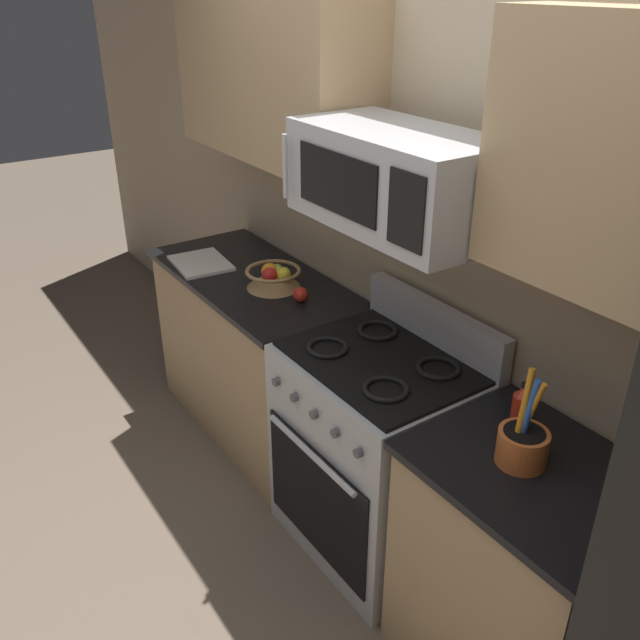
% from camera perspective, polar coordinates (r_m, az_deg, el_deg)
% --- Properties ---
extents(ground_plane, '(16.00, 16.00, 0.00)m').
position_cam_1_polar(ground_plane, '(2.96, -6.03, -22.66)').
color(ground_plane, '#6B5B4C').
extents(wall_back, '(8.00, 0.10, 2.60)m').
position_cam_1_polar(wall_back, '(2.70, 11.77, 5.89)').
color(wall_back, tan).
rests_on(wall_back, ground).
extents(counter_left, '(1.28, 0.61, 0.91)m').
position_cam_1_polar(counter_left, '(3.60, -5.47, -2.86)').
color(counter_left, tan).
rests_on(counter_left, ground).
extents(range_oven, '(0.76, 0.65, 1.09)m').
position_cam_1_polar(range_oven, '(2.88, 4.85, -11.08)').
color(range_oven, '#B2B5BA').
rests_on(range_oven, ground).
extents(counter_right, '(0.74, 0.61, 0.91)m').
position_cam_1_polar(counter_right, '(2.51, 16.42, -19.96)').
color(counter_right, tan).
rests_on(counter_right, ground).
extents(microwave, '(0.79, 0.44, 0.33)m').
position_cam_1_polar(microwave, '(2.36, 6.49, 11.81)').
color(microwave, '#B2B5BA').
extents(upper_cabinets_left, '(1.27, 0.34, 0.71)m').
position_cam_1_polar(upper_cabinets_left, '(3.22, -4.12, 19.81)').
color(upper_cabinets_left, tan).
extents(upper_cabinets_right, '(0.73, 0.34, 0.71)m').
position_cam_1_polar(upper_cabinets_right, '(1.93, 25.11, 12.24)').
color(upper_cabinets_right, tan).
extents(utensil_crock, '(0.16, 0.16, 0.32)m').
position_cam_1_polar(utensil_crock, '(2.18, 16.79, -10.05)').
color(utensil_crock, '#D1662D').
rests_on(utensil_crock, counter_right).
extents(fruit_basket, '(0.27, 0.27, 0.12)m').
position_cam_1_polar(fruit_basket, '(3.24, -3.97, 3.68)').
color(fruit_basket, '#9E7A4C').
rests_on(fruit_basket, counter_left).
extents(apple_loose, '(0.07, 0.07, 0.07)m').
position_cam_1_polar(apple_loose, '(3.09, -1.66, 2.17)').
color(apple_loose, red).
rests_on(apple_loose, counter_left).
extents(cutting_board, '(0.36, 0.29, 0.02)m').
position_cam_1_polar(cutting_board, '(3.56, -10.08, 4.78)').
color(cutting_board, silver).
rests_on(cutting_board, counter_left).
extents(bottle_soy, '(0.06, 0.06, 0.23)m').
position_cam_1_polar(bottle_soy, '(2.16, 25.47, -10.93)').
color(bottle_soy, '#382314').
rests_on(bottle_soy, counter_right).
extents(bottle_hot_sauce, '(0.07, 0.07, 0.17)m').
position_cam_1_polar(bottle_hot_sauce, '(2.33, 16.70, -7.13)').
color(bottle_hot_sauce, red).
rests_on(bottle_hot_sauce, counter_right).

